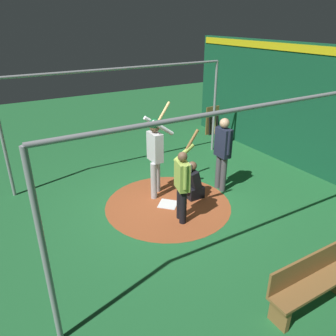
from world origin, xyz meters
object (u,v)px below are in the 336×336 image
at_px(umpire, 223,150).
at_px(home_plate, 168,204).
at_px(catcher, 192,184).
at_px(bat_rack, 215,121).
at_px(visitor, 182,182).
at_px(bench, 309,282).
at_px(batter, 155,149).

bearing_deg(umpire, home_plate, 0.19).
bearing_deg(catcher, bat_rack, -133.98).
xyz_separation_m(visitor, bench, (-0.39, 2.91, -0.48)).
relative_size(catcher, visitor, 0.48).
bearing_deg(bench, bat_rack, -118.00).
height_order(batter, umpire, batter).
xyz_separation_m(catcher, bench, (0.36, 3.62, 0.07)).
bearing_deg(catcher, bench, 84.26).
relative_size(visitor, bat_rack, 1.88).
xyz_separation_m(bat_rack, bench, (3.84, 7.22, -0.05)).
distance_m(batter, visitor, 1.32).
xyz_separation_m(home_plate, umpire, (-1.55, -0.01, 1.05)).
bearing_deg(umpire, visitor, 23.61).
bearing_deg(catcher, umpire, 179.36).
height_order(home_plate, bat_rack, bat_rack).
bearing_deg(umpire, bat_rack, -125.93).
relative_size(umpire, visitor, 0.95).
bearing_deg(bench, catcher, -95.74).
bearing_deg(bat_rack, home_plate, 40.98).
height_order(home_plate, bench, bench).
xyz_separation_m(catcher, visitor, (0.75, 0.71, 0.55)).
relative_size(catcher, bat_rack, 0.90).
height_order(umpire, bench, umpire).
relative_size(batter, visitor, 1.14).
height_order(catcher, bench, catcher).
xyz_separation_m(batter, bat_rack, (-4.17, -3.03, -0.71)).
relative_size(umpire, bench, 1.24).
xyz_separation_m(home_plate, bench, (-0.32, 3.60, 0.42)).
bearing_deg(visitor, bat_rack, -120.26).
bearing_deg(umpire, batter, -20.59).
height_order(home_plate, visitor, visitor).
relative_size(home_plate, bench, 0.28).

